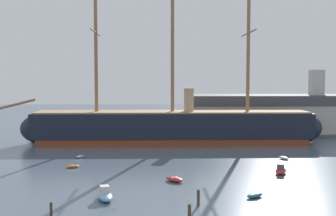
{
  "coord_description": "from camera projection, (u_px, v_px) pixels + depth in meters",
  "views": [
    {
      "loc": [
        -2.08,
        -40.78,
        14.4
      ],
      "look_at": [
        -0.33,
        34.89,
        9.21
      ],
      "focal_mm": 46.17,
      "sensor_mm": 36.0,
      "label": 1
    }
  ],
  "objects": [
    {
      "name": "motorboat_far_left",
      "position": [
        38.0,
        139.0,
        98.16
      ],
      "size": [
        3.65,
        1.65,
        1.5
      ],
      "color": "gray",
      "rests_on": "ground"
    },
    {
      "name": "dinghy_far_right",
      "position": [
        310.0,
        142.0,
        95.5
      ],
      "size": [
        2.44,
        2.81,
        0.62
      ],
      "color": "silver",
      "rests_on": "ground"
    },
    {
      "name": "dinghy_alongside_bow",
      "position": [
        80.0,
        157.0,
        78.34
      ],
      "size": [
        1.67,
        2.17,
        0.47
      ],
      "color": "#7FB2D6",
      "rests_on": "ground"
    },
    {
      "name": "dockside_warehouse_right",
      "position": [
        287.0,
        114.0,
        111.91
      ],
      "size": [
        55.78,
        17.88,
        16.62
      ],
      "color": "#565659",
      "rests_on": "ground"
    },
    {
      "name": "dinghy_foreground_right",
      "position": [
        255.0,
        195.0,
        52.15
      ],
      "size": [
        2.61,
        2.25,
        0.58
      ],
      "color": "#236670",
      "rests_on": "ground"
    },
    {
      "name": "mooring_piling_right_pair",
      "position": [
        51.0,
        210.0,
        44.59
      ],
      "size": [
        0.29,
        0.29,
        1.62
      ],
      "primitive_type": "cylinder",
      "color": "#423323",
      "rests_on": "ground"
    },
    {
      "name": "tall_ship",
      "position": [
        172.0,
        127.0,
        95.06
      ],
      "size": [
        72.58,
        14.65,
        34.94
      ],
      "color": "brown",
      "rests_on": "ground"
    },
    {
      "name": "motorboat_foreground_left",
      "position": [
        105.0,
        195.0,
        51.14
      ],
      "size": [
        2.7,
        4.27,
        1.66
      ],
      "color": "#7FB2D6",
      "rests_on": "ground"
    },
    {
      "name": "dinghy_near_centre",
      "position": [
        175.0,
        179.0,
        60.16
      ],
      "size": [
        3.02,
        2.97,
        0.7
      ],
      "color": "#B22D28",
      "rests_on": "ground"
    },
    {
      "name": "dinghy_distant_centre",
      "position": [
        173.0,
        136.0,
        104.77
      ],
      "size": [
        2.98,
        1.48,
        0.68
      ],
      "color": "#7FB2D6",
      "rests_on": "ground"
    },
    {
      "name": "dinghy_alongside_stern",
      "position": [
        284.0,
        158.0,
        76.79
      ],
      "size": [
        1.88,
        2.51,
        0.54
      ],
      "color": "silver",
      "rests_on": "ground"
    },
    {
      "name": "motorboat_mid_right",
      "position": [
        281.0,
        170.0,
        65.23
      ],
      "size": [
        2.85,
        3.93,
        1.52
      ],
      "color": "#B22D28",
      "rests_on": "ground"
    },
    {
      "name": "mooring_piling_left_pair",
      "position": [
        189.0,
        211.0,
        44.85
      ],
      "size": [
        0.36,
        0.36,
        1.36
      ],
      "primitive_type": "cylinder",
      "color": "#423323",
      "rests_on": "ground"
    },
    {
      "name": "dinghy_mid_left",
      "position": [
        73.0,
        166.0,
        69.57
      ],
      "size": [
        2.25,
        1.41,
        0.49
      ],
      "color": "orange",
      "rests_on": "ground"
    },
    {
      "name": "seagull_in_flight",
      "position": [
        174.0,
        84.0,
        71.97
      ],
      "size": [
        0.41,
        1.17,
        0.13
      ],
      "color": "silver"
    },
    {
      "name": "mooring_piling_nearest",
      "position": [
        198.0,
        198.0,
        48.77
      ],
      "size": [
        0.35,
        0.35,
        1.87
      ],
      "primitive_type": "cylinder",
      "color": "#4C3D2D",
      "rests_on": "ground"
    }
  ]
}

